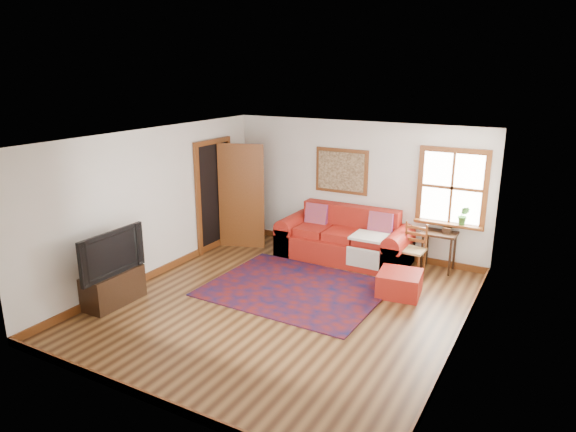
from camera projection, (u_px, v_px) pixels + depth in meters
The scene contains 13 objects.
ground at pixel (285, 305), 7.69m from camera, with size 5.50×5.50×0.00m, color #3C2110.
room_envelope at pixel (285, 198), 7.24m from camera, with size 5.04×5.54×2.52m.
window at pixel (453, 196), 8.76m from camera, with size 1.18×0.20×1.38m.
doorway at pixel (231, 194), 9.92m from camera, with size 0.89×1.08×2.14m.
framed_artwork at pixel (341, 171), 9.68m from camera, with size 1.05×0.07×0.85m.
persian_rug at pixel (295, 289), 8.24m from camera, with size 2.70×2.16×0.02m, color #58100C.
red_leather_sofa at pixel (345, 242), 9.52m from camera, with size 2.42×1.00×0.95m.
red_ottoman at pixel (400, 283), 8.00m from camera, with size 0.64×0.64×0.37m, color #A01E14.
side_table at pixel (439, 239), 8.88m from camera, with size 0.58×0.43×0.69m.
ladder_back_chair at pixel (413, 247), 8.74m from camera, with size 0.43×0.41×0.89m.
media_cabinet at pixel (113, 287), 7.68m from camera, with size 0.42×0.92×0.51m, color black.
television at pixel (107, 252), 7.45m from camera, with size 1.16×0.15×0.67m, color black.
candle_hurricane at pixel (131, 260), 7.86m from camera, with size 0.12×0.12×0.18m.
Camera 1 is at (3.46, -6.11, 3.41)m, focal length 32.00 mm.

